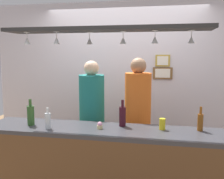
% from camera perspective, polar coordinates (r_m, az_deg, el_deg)
% --- Properties ---
extents(back_wall, '(4.40, 0.06, 2.60)m').
position_cam_1_polar(back_wall, '(4.18, 2.72, 1.24)').
color(back_wall, silver).
rests_on(back_wall, ground_plane).
extents(bar_counter, '(2.70, 0.55, 0.98)m').
position_cam_1_polar(bar_counter, '(2.81, -2.52, -15.63)').
color(bar_counter, '#38383D').
rests_on(bar_counter, ground_plane).
extents(overhead_glass_rack, '(2.20, 0.36, 0.04)m').
position_cam_1_polar(overhead_glass_rack, '(2.79, -1.67, 13.19)').
color(overhead_glass_rack, black).
extents(hanging_wineglass_far_left, '(0.07, 0.07, 0.13)m').
position_cam_1_polar(hanging_wineglass_far_left, '(3.03, -18.27, 10.26)').
color(hanging_wineglass_far_left, silver).
rests_on(hanging_wineglass_far_left, overhead_glass_rack).
extents(hanging_wineglass_left, '(0.07, 0.07, 0.13)m').
position_cam_1_polar(hanging_wineglass_left, '(2.88, -12.16, 10.62)').
color(hanging_wineglass_left, silver).
rests_on(hanging_wineglass_left, overhead_glass_rack).
extents(hanging_wineglass_center_left, '(0.07, 0.07, 0.13)m').
position_cam_1_polar(hanging_wineglass_center_left, '(2.89, -4.99, 10.75)').
color(hanging_wineglass_center_left, silver).
rests_on(hanging_wineglass_center_left, overhead_glass_rack).
extents(hanging_wineglass_center, '(0.07, 0.07, 0.13)m').
position_cam_1_polar(hanging_wineglass_center, '(2.76, 2.47, 10.90)').
color(hanging_wineglass_center, silver).
rests_on(hanging_wineglass_center, overhead_glass_rack).
extents(hanging_wineglass_center_right, '(0.07, 0.07, 0.13)m').
position_cam_1_polar(hanging_wineglass_center_right, '(2.69, 9.47, 10.89)').
color(hanging_wineglass_center_right, silver).
rests_on(hanging_wineglass_center_right, overhead_glass_rack).
extents(hanging_wineglass_right, '(0.07, 0.07, 0.13)m').
position_cam_1_polar(hanging_wineglass_right, '(2.75, 17.12, 10.58)').
color(hanging_wineglass_right, silver).
rests_on(hanging_wineglass_right, overhead_glass_rack).
extents(person_left_teal_shirt, '(0.34, 0.34, 1.70)m').
position_cam_1_polar(person_left_teal_shirt, '(3.50, -4.47, -4.68)').
color(person_left_teal_shirt, '#2D334C').
rests_on(person_left_teal_shirt, ground_plane).
extents(person_right_orange_shirt, '(0.34, 0.34, 1.74)m').
position_cam_1_polar(person_right_orange_shirt, '(3.38, 5.72, -4.69)').
color(person_right_orange_shirt, '#2D334C').
rests_on(person_right_orange_shirt, ground_plane).
extents(bottle_wine_dark_red, '(0.08, 0.08, 0.30)m').
position_cam_1_polar(bottle_wine_dark_red, '(2.91, 2.33, -5.84)').
color(bottle_wine_dark_red, '#380F19').
rests_on(bottle_wine_dark_red, bar_counter).
extents(bottle_champagne_green, '(0.08, 0.08, 0.30)m').
position_cam_1_polar(bottle_champagne_green, '(3.10, -17.54, -5.37)').
color(bottle_champagne_green, '#2D5623').
rests_on(bottle_champagne_green, bar_counter).
extents(bottle_soda_clear, '(0.06, 0.06, 0.23)m').
position_cam_1_polar(bottle_soda_clear, '(2.91, -14.00, -6.62)').
color(bottle_soda_clear, silver).
rests_on(bottle_soda_clear, bar_counter).
extents(bottle_beer_amber_tall, '(0.06, 0.06, 0.26)m').
position_cam_1_polar(bottle_beer_amber_tall, '(2.90, 18.95, -6.72)').
color(bottle_beer_amber_tall, brown).
rests_on(bottle_beer_amber_tall, bar_counter).
extents(drink_can, '(0.07, 0.07, 0.12)m').
position_cam_1_polar(drink_can, '(2.85, 11.06, -7.50)').
color(drink_can, yellow).
rests_on(drink_can, bar_counter).
extents(cupcake, '(0.06, 0.06, 0.08)m').
position_cam_1_polar(cupcake, '(2.83, -2.71, -7.97)').
color(cupcake, beige).
rests_on(cupcake, bar_counter).
extents(picture_frame_upper_small, '(0.22, 0.02, 0.18)m').
position_cam_1_polar(picture_frame_upper_small, '(4.06, 11.14, 6.29)').
color(picture_frame_upper_small, '#B29338').
rests_on(picture_frame_upper_small, back_wall).
extents(picture_frame_lower_pair, '(0.30, 0.02, 0.18)m').
position_cam_1_polar(picture_frame_lower_pair, '(4.07, 11.13, 3.56)').
color(picture_frame_lower_pair, brown).
rests_on(picture_frame_lower_pair, back_wall).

